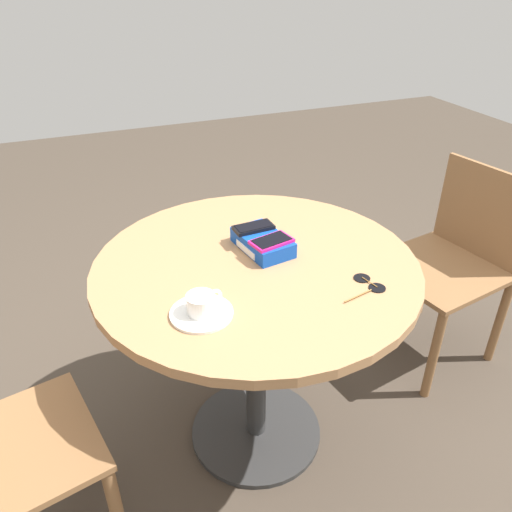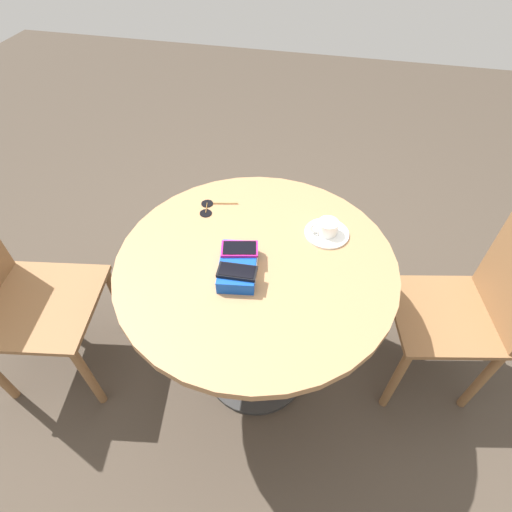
{
  "view_description": "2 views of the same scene",
  "coord_description": "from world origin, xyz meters",
  "px_view_note": "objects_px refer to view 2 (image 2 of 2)",
  "views": [
    {
      "loc": [
        1.16,
        -0.47,
        1.52
      ],
      "look_at": [
        0.0,
        0.0,
        0.77
      ],
      "focal_mm": 35.0,
      "sensor_mm": 36.0,
      "label": 1
    },
    {
      "loc": [
        -0.9,
        -0.21,
        1.75
      ],
      "look_at": [
        0.0,
        0.0,
        0.77
      ],
      "focal_mm": 28.0,
      "sensor_mm": 36.0,
      "label": 2
    }
  ],
  "objects_px": {
    "coffee_cup": "(327,227)",
    "sunglasses": "(208,208)",
    "phone_box": "(238,266)",
    "chair_near_window": "(464,309)",
    "phone_black": "(237,272)",
    "saucer": "(327,233)",
    "phone_magenta": "(240,249)",
    "chair_far_side": "(24,302)",
    "round_table": "(256,286)"
  },
  "relations": [
    {
      "from": "chair_far_side",
      "to": "phone_black",
      "type": "bearing_deg",
      "value": -86.8
    },
    {
      "from": "saucer",
      "to": "chair_near_window",
      "type": "height_order",
      "value": "chair_near_window"
    },
    {
      "from": "sunglasses",
      "to": "chair_near_window",
      "type": "distance_m",
      "value": 1.07
    },
    {
      "from": "saucer",
      "to": "chair_far_side",
      "type": "relative_size",
      "value": 0.2
    },
    {
      "from": "phone_black",
      "to": "saucer",
      "type": "relative_size",
      "value": 0.79
    },
    {
      "from": "phone_box",
      "to": "phone_magenta",
      "type": "height_order",
      "value": "phone_magenta"
    },
    {
      "from": "phone_black",
      "to": "phone_magenta",
      "type": "relative_size",
      "value": 0.94
    },
    {
      "from": "chair_far_side",
      "to": "phone_magenta",
      "type": "bearing_deg",
      "value": -80.31
    },
    {
      "from": "phone_box",
      "to": "chair_near_window",
      "type": "xyz_separation_m",
      "value": [
        0.23,
        -0.84,
        -0.3
      ]
    },
    {
      "from": "phone_box",
      "to": "phone_black",
      "type": "distance_m",
      "value": 0.06
    },
    {
      "from": "phone_box",
      "to": "saucer",
      "type": "bearing_deg",
      "value": -47.63
    },
    {
      "from": "phone_box",
      "to": "chair_far_side",
      "type": "height_order",
      "value": "chair_far_side"
    },
    {
      "from": "chair_near_window",
      "to": "chair_far_side",
      "type": "relative_size",
      "value": 1.13
    },
    {
      "from": "saucer",
      "to": "chair_far_side",
      "type": "xyz_separation_m",
      "value": [
        -0.34,
        1.16,
        -0.31
      ]
    },
    {
      "from": "phone_box",
      "to": "sunglasses",
      "type": "bearing_deg",
      "value": 33.93
    },
    {
      "from": "phone_box",
      "to": "phone_magenta",
      "type": "xyz_separation_m",
      "value": [
        0.05,
        0.01,
        0.03
      ]
    },
    {
      "from": "phone_black",
      "to": "saucer",
      "type": "bearing_deg",
      "value": -41.37
    },
    {
      "from": "coffee_cup",
      "to": "saucer",
      "type": "bearing_deg",
      "value": -73.06
    },
    {
      "from": "round_table",
      "to": "saucer",
      "type": "height_order",
      "value": "saucer"
    },
    {
      "from": "phone_black",
      "to": "coffee_cup",
      "type": "xyz_separation_m",
      "value": [
        0.29,
        -0.26,
        -0.02
      ]
    },
    {
      "from": "phone_magenta",
      "to": "chair_near_window",
      "type": "xyz_separation_m",
      "value": [
        0.18,
        -0.85,
        -0.33
      ]
    },
    {
      "from": "phone_box",
      "to": "chair_far_side",
      "type": "xyz_separation_m",
      "value": [
        -0.1,
        0.89,
        -0.33
      ]
    },
    {
      "from": "saucer",
      "to": "coffee_cup",
      "type": "xyz_separation_m",
      "value": [
        -0.0,
        0.0,
        0.03
      ]
    },
    {
      "from": "phone_box",
      "to": "phone_magenta",
      "type": "relative_size",
      "value": 1.59
    },
    {
      "from": "saucer",
      "to": "chair_near_window",
      "type": "xyz_separation_m",
      "value": [
        -0.01,
        -0.57,
        -0.28
      ]
    },
    {
      "from": "saucer",
      "to": "chair_far_side",
      "type": "distance_m",
      "value": 1.25
    },
    {
      "from": "round_table",
      "to": "phone_black",
      "type": "height_order",
      "value": "phone_black"
    },
    {
      "from": "round_table",
      "to": "coffee_cup",
      "type": "relative_size",
      "value": 9.67
    },
    {
      "from": "chair_near_window",
      "to": "chair_far_side",
      "type": "height_order",
      "value": "chair_near_window"
    },
    {
      "from": "phone_box",
      "to": "chair_far_side",
      "type": "relative_size",
      "value": 0.26
    },
    {
      "from": "round_table",
      "to": "phone_magenta",
      "type": "distance_m",
      "value": 0.2
    },
    {
      "from": "phone_magenta",
      "to": "coffee_cup",
      "type": "relative_size",
      "value": 1.35
    },
    {
      "from": "saucer",
      "to": "chair_near_window",
      "type": "distance_m",
      "value": 0.64
    },
    {
      "from": "coffee_cup",
      "to": "sunglasses",
      "type": "relative_size",
      "value": 0.7
    },
    {
      "from": "saucer",
      "to": "sunglasses",
      "type": "relative_size",
      "value": 1.13
    },
    {
      "from": "sunglasses",
      "to": "chair_far_side",
      "type": "xyz_separation_m",
      "value": [
        -0.39,
        0.69,
        -0.31
      ]
    },
    {
      "from": "round_table",
      "to": "saucer",
      "type": "bearing_deg",
      "value": -50.53
    },
    {
      "from": "phone_box",
      "to": "chair_near_window",
      "type": "height_order",
      "value": "chair_near_window"
    },
    {
      "from": "round_table",
      "to": "coffee_cup",
      "type": "distance_m",
      "value": 0.33
    },
    {
      "from": "coffee_cup",
      "to": "phone_box",
      "type": "bearing_deg",
      "value": 132.57
    },
    {
      "from": "coffee_cup",
      "to": "sunglasses",
      "type": "height_order",
      "value": "coffee_cup"
    },
    {
      "from": "phone_black",
      "to": "chair_near_window",
      "type": "relative_size",
      "value": 0.14
    },
    {
      "from": "saucer",
      "to": "phone_magenta",
      "type": "bearing_deg",
      "value": 125.0
    },
    {
      "from": "phone_box",
      "to": "phone_black",
      "type": "relative_size",
      "value": 1.68
    },
    {
      "from": "phone_magenta",
      "to": "saucer",
      "type": "relative_size",
      "value": 0.84
    },
    {
      "from": "sunglasses",
      "to": "chair_near_window",
      "type": "height_order",
      "value": "chair_near_window"
    },
    {
      "from": "round_table",
      "to": "saucer",
      "type": "distance_m",
      "value": 0.32
    },
    {
      "from": "sunglasses",
      "to": "phone_box",
      "type": "bearing_deg",
      "value": -146.07
    },
    {
      "from": "phone_box",
      "to": "coffee_cup",
      "type": "relative_size",
      "value": 2.15
    },
    {
      "from": "round_table",
      "to": "saucer",
      "type": "xyz_separation_m",
      "value": [
        0.18,
        -0.22,
        0.14
      ]
    }
  ]
}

